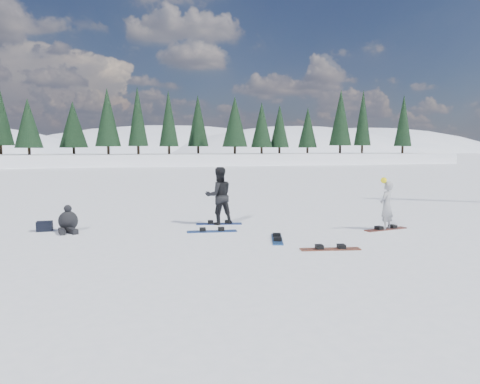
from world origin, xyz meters
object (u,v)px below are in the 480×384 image
(seated_rider, at_px, (68,221))
(snowboarder_woman, at_px, (386,205))
(snowboarder_man, at_px, (219,196))
(snowboard_loose_b, at_px, (330,249))
(snowboard_loose_a, at_px, (277,239))
(gear_bag, at_px, (45,226))
(snowboard_loose_c, at_px, (212,231))

(seated_rider, bearing_deg, snowboarder_woman, -32.99)
(snowboarder_woman, relative_size, snowboarder_man, 0.86)
(snowboard_loose_b, bearing_deg, snowboard_loose_a, 129.81)
(snowboarder_woman, height_order, seated_rider, snowboarder_woman)
(snowboard_loose_b, relative_size, snowboard_loose_a, 1.00)
(snowboarder_woman, relative_size, gear_bag, 3.63)
(snowboarder_woman, height_order, snowboarder_man, snowboarder_man)
(snowboarder_woman, relative_size, seated_rider, 1.58)
(seated_rider, relative_size, gear_bag, 2.30)
(seated_rider, height_order, snowboard_loose_a, seated_rider)
(snowboarder_woman, bearing_deg, seated_rider, -46.41)
(gear_bag, bearing_deg, snowboarder_man, -1.58)
(snowboarder_woman, height_order, gear_bag, snowboarder_woman)
(seated_rider, relative_size, snowboard_loose_c, 0.69)
(snowboarder_woman, distance_m, snowboard_loose_a, 3.90)
(snowboarder_man, distance_m, snowboard_loose_c, 1.68)
(snowboarder_woman, height_order, snowboard_loose_b, snowboarder_woman)
(snowboard_loose_a, bearing_deg, snowboarder_man, 35.66)
(snowboarder_man, bearing_deg, seated_rider, -2.94)
(snowboarder_man, height_order, snowboard_loose_a, snowboarder_man)
(snowboarder_man, height_order, gear_bag, snowboarder_man)
(snowboard_loose_a, bearing_deg, snowboard_loose_c, 59.32)
(snowboard_loose_a, bearing_deg, gear_bag, 81.37)
(snowboarder_man, bearing_deg, snowboard_loose_b, 108.16)
(snowboarder_woman, relative_size, snowboard_loose_b, 1.09)
(seated_rider, distance_m, snowboard_loose_c, 4.36)
(seated_rider, xyz_separation_m, snowboard_loose_b, (6.53, -4.36, -0.30))
(snowboarder_man, xyz_separation_m, gear_bag, (-5.39, 0.15, -0.80))
(snowboard_loose_c, bearing_deg, snowboard_loose_b, -46.33)
(snowboard_loose_a, bearing_deg, seated_rider, 80.66)
(gear_bag, height_order, snowboard_loose_b, gear_bag)
(snowboard_loose_a, bearing_deg, snowboarder_woman, -63.56)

